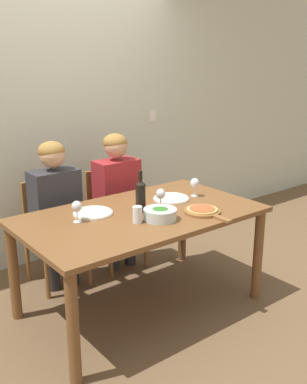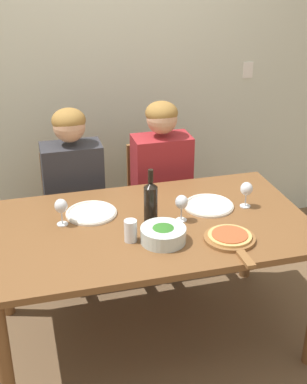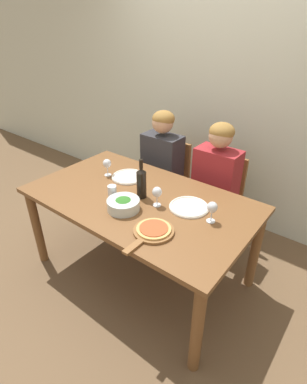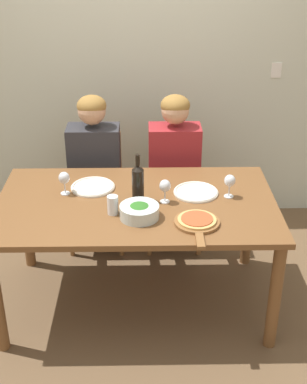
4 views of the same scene
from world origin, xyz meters
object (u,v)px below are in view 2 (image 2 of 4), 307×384
dinner_plate_right (209,205)px  wine_glass_right (246,190)px  chair_left (74,211)px  broccoli_bowl (163,234)px  wine_bottle (151,201)px  dinner_plate_left (91,213)px  wine_glass_left (61,207)px  pizza_on_board (230,238)px  person_woman (73,183)px  chair_right (158,201)px  person_man (162,173)px  wine_glass_centre (182,203)px  water_tumbler (131,231)px

dinner_plate_right → wine_glass_right: bearing=-13.9°
chair_left → broccoli_bowl: (0.34, -1.01, 0.33)m
wine_bottle → broccoli_bowl: wine_bottle is taller
dinner_plate_left → dinner_plate_right: (0.66, -0.08, 0.00)m
wine_glass_left → pizza_on_board: bearing=-26.1°
person_woman → wine_bottle: person_woman is taller
chair_right → wine_bottle: wine_bottle is taller
chair_left → chair_right: 0.59m
chair_left → chair_right: same height
wine_glass_right → person_man: bearing=115.3°
wine_glass_right → pizza_on_board: bearing=-124.4°
person_man → wine_glass_left: (-0.73, -0.59, 0.14)m
wine_bottle → dinner_plate_left: bearing=149.4°
broccoli_bowl → wine_glass_right: (0.56, 0.25, 0.06)m
dinner_plate_left → wine_glass_left: wine_glass_left is taller
dinner_plate_left → dinner_plate_right: same height
chair_right → wine_glass_right: bearing=-67.9°
chair_right → wine_bottle: size_ratio=2.81×
chair_right → wine_glass_left: 1.08m
person_woman → wine_glass_right: bearing=-35.9°
chair_right → wine_glass_right: wine_glass_right is taller
dinner_plate_right → wine_glass_left: wine_glass_left is taller
chair_left → dinner_plate_right: bearing=-45.4°
wine_bottle → wine_glass_centre: 0.17m
pizza_on_board → dinner_plate_left: bearing=143.4°
wine_glass_centre → chair_left: bearing=121.1°
chair_left → wine_glass_left: 0.81m
chair_left → wine_bottle: wine_bottle is taller
chair_left → person_man: (0.59, -0.11, 0.26)m
chair_right → wine_glass_right: size_ratio=5.73×
chair_right → pizza_on_board: bearing=-85.9°
wine_bottle → water_tumbler: size_ratio=2.69×
chair_left → dinner_plate_left: 0.69m
person_woman → broccoli_bowl: size_ratio=5.24×
chair_right → wine_bottle: 0.93m
broccoli_bowl → water_tumbler: bearing=162.6°
chair_right → wine_glass_left: bearing=-136.0°
wine_bottle → broccoli_bowl: size_ratio=1.33×
broccoli_bowl → wine_glass_centre: 0.25m
pizza_on_board → water_tumbler: bearing=164.6°
pizza_on_board → wine_glass_right: (0.23, 0.34, 0.09)m
wine_bottle → wine_glass_right: wine_bottle is taller
person_woman → dinner_plate_right: size_ratio=4.27×
pizza_on_board → dinner_plate_right: bearing=86.0°
chair_right → dinner_plate_right: size_ratio=3.04×
wine_glass_centre → wine_glass_left: bearing=169.1°
water_tumbler → wine_bottle: bearing=47.6°
broccoli_bowl → wine_glass_left: (-0.47, 0.31, 0.06)m
wine_glass_centre → person_woman: bearing=124.8°
person_woman → water_tumbler: 0.88m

